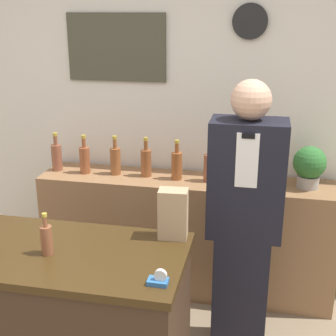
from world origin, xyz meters
The scene contains 16 objects.
back_wall centered at (0.00, 2.00, 1.36)m, with size 5.20×0.09×2.70m.
back_shelf centered at (0.20, 1.73, 0.45)m, with size 2.18×0.41×0.90m.
display_counter centered at (-0.27, 0.48, 0.48)m, with size 1.33×0.65×0.95m.
shopkeeper centered at (0.65, 1.15, 0.86)m, with size 0.44×0.27×1.73m.
potted_plant centered at (1.05, 1.75, 1.07)m, with size 0.23×0.23×0.30m.
paper_bag centered at (0.29, 0.73, 1.08)m, with size 0.16×0.11×0.27m.
tape_dispenser centered at (0.32, 0.28, 0.97)m, with size 0.09×0.06×0.07m.
counter_bottle_2 centered at (-0.27, 0.43, 1.03)m, with size 0.06×0.06×0.22m.
shelf_bottle_0 centered at (-0.81, 1.74, 1.02)m, with size 0.08×0.08×0.30m.
shelf_bottle_1 centered at (-0.58, 1.73, 1.02)m, with size 0.08×0.08×0.30m.
shelf_bottle_2 centered at (-0.34, 1.75, 1.02)m, with size 0.08×0.08×0.30m.
shelf_bottle_3 centered at (-0.11, 1.75, 1.02)m, with size 0.08×0.08×0.30m.
shelf_bottle_4 centered at (0.13, 1.73, 1.02)m, with size 0.08×0.08×0.30m.
shelf_bottle_5 centered at (0.36, 1.73, 1.02)m, with size 0.08×0.08×0.30m.
shelf_bottle_6 centered at (0.60, 1.74, 1.02)m, with size 0.08×0.08×0.30m.
shelf_bottle_7 centered at (0.83, 1.74, 1.02)m, with size 0.08×0.08×0.30m.
Camera 1 is at (0.71, -1.43, 2.08)m, focal length 50.00 mm.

